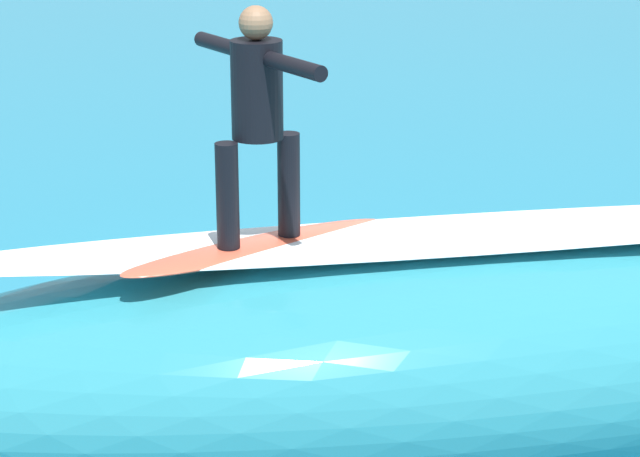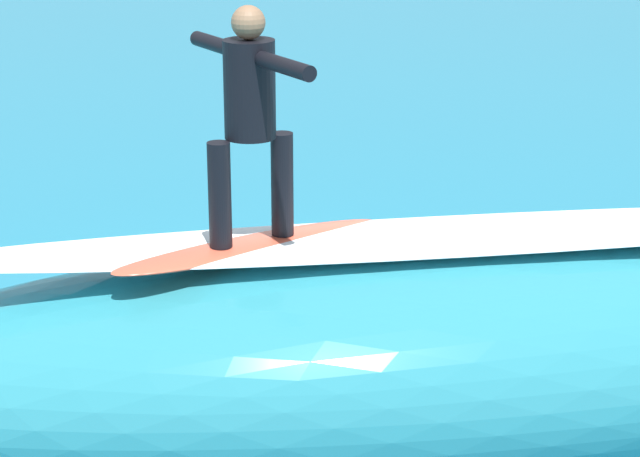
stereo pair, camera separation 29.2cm
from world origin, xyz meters
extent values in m
plane|color=teal|center=(0.00, 0.00, 0.00)|extent=(120.00, 120.00, 0.00)
ellipsoid|color=teal|center=(-0.10, 2.74, 0.92)|extent=(9.86, 4.30, 1.84)
ellipsoid|color=white|center=(-0.10, 2.74, 1.88)|extent=(8.14, 2.35, 0.08)
ellipsoid|color=#E0563D|center=(1.37, 2.47, 1.89)|extent=(2.25, 0.93, 0.09)
cylinder|color=black|center=(1.62, 2.53, 2.31)|extent=(0.16, 0.16, 0.77)
cylinder|color=black|center=(1.12, 2.42, 2.31)|extent=(0.16, 0.16, 0.77)
cylinder|color=black|center=(1.37, 2.47, 3.04)|extent=(0.44, 0.44, 0.69)
sphere|color=#936B4C|center=(1.37, 2.47, 3.51)|extent=(0.24, 0.24, 0.24)
cylinder|color=black|center=(1.26, 2.95, 3.28)|extent=(0.24, 0.63, 0.11)
cylinder|color=black|center=(1.48, 1.99, 3.28)|extent=(0.24, 0.63, 0.11)
ellipsoid|color=#33B2D1|center=(-0.73, -0.57, 0.05)|extent=(2.40, 1.23, 0.09)
cylinder|color=black|center=(-0.73, -0.57, 0.24)|extent=(0.86, 0.52, 0.29)
sphere|color=tan|center=(-0.26, -0.42, 0.29)|extent=(0.20, 0.20, 0.20)
cylinder|color=black|center=(-1.42, -0.87, 0.16)|extent=(0.69, 0.32, 0.13)
cylinder|color=black|center=(-1.47, -0.71, 0.16)|extent=(0.69, 0.32, 0.13)
ellipsoid|color=white|center=(-1.74, 0.70, 0.07)|extent=(0.80, 0.66, 0.14)
ellipsoid|color=white|center=(-0.80, -2.16, 0.04)|extent=(0.62, 0.62, 0.09)
ellipsoid|color=white|center=(2.72, -0.15, 0.05)|extent=(0.62, 0.63, 0.10)
camera|label=1|loc=(3.91, 10.33, 4.79)|focal=67.74mm
camera|label=2|loc=(3.63, 10.43, 4.79)|focal=67.74mm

